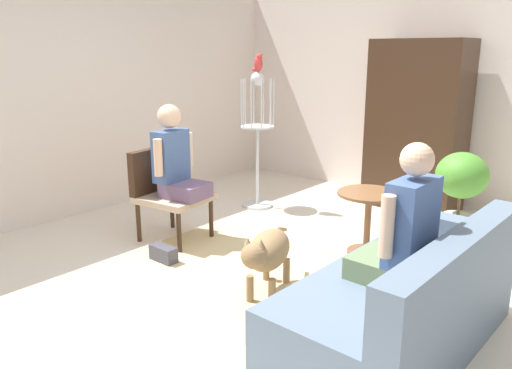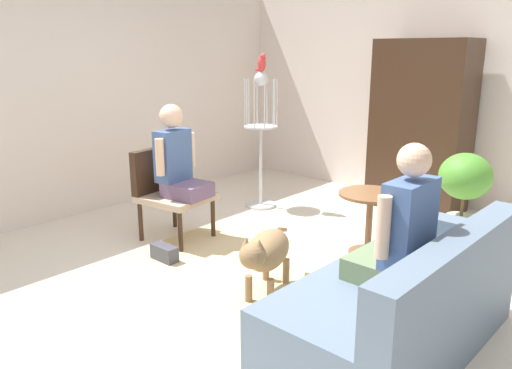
% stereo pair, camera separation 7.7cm
% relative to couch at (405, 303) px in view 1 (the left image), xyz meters
% --- Properties ---
extents(ground_plane, '(7.19, 7.19, 0.00)m').
position_rel_couch_xyz_m(ground_plane, '(-1.21, 0.20, -0.30)').
color(ground_plane, beige).
extents(back_wall, '(6.07, 0.12, 2.57)m').
position_rel_couch_xyz_m(back_wall, '(-1.21, 3.26, 0.99)').
color(back_wall, silver).
rests_on(back_wall, ground).
extents(left_wall, '(0.12, 6.59, 2.57)m').
position_rel_couch_xyz_m(left_wall, '(-4.01, 0.50, 0.99)').
color(left_wall, silver).
rests_on(left_wall, ground).
extents(area_rug, '(2.93, 2.00, 0.01)m').
position_rel_couch_xyz_m(area_rug, '(-1.11, 0.04, -0.29)').
color(area_rug, '#C6B284').
rests_on(area_rug, ground).
extents(couch, '(0.93, 1.77, 0.82)m').
position_rel_couch_xyz_m(couch, '(0.00, 0.00, 0.00)').
color(couch, slate).
rests_on(couch, ground).
extents(armchair, '(0.69, 0.66, 0.88)m').
position_rel_couch_xyz_m(armchair, '(-2.63, 0.29, 0.22)').
color(armchair, '#382316').
rests_on(armchair, ground).
extents(person_on_couch, '(0.44, 0.55, 0.87)m').
position_rel_couch_xyz_m(person_on_couch, '(-0.03, -0.03, 0.48)').
color(person_on_couch, '#607550').
extents(person_on_armchair, '(0.50, 0.51, 0.87)m').
position_rel_couch_xyz_m(person_on_armchair, '(-2.48, 0.31, 0.51)').
color(person_on_armchair, '#634C6B').
extents(round_end_table, '(0.57, 0.57, 0.58)m').
position_rel_couch_xyz_m(round_end_table, '(-0.90, 1.19, 0.09)').
color(round_end_table, brown).
rests_on(round_end_table, ground).
extents(dog, '(0.47, 0.83, 0.56)m').
position_rel_couch_xyz_m(dog, '(-1.08, -0.02, 0.05)').
color(dog, olive).
rests_on(dog, ground).
extents(bird_cage_stand, '(0.39, 0.39, 1.57)m').
position_rel_couch_xyz_m(bird_cage_stand, '(-2.60, 1.66, 0.50)').
color(bird_cage_stand, silver).
rests_on(bird_cage_stand, ground).
extents(parrot, '(0.17, 0.10, 0.20)m').
position_rel_couch_xyz_m(parrot, '(-2.59, 1.66, 1.37)').
color(parrot, red).
rests_on(parrot, bird_cage_stand).
extents(potted_plant, '(0.50, 0.50, 0.85)m').
position_rel_couch_xyz_m(potted_plant, '(-0.44, 2.19, 0.26)').
color(potted_plant, beige).
rests_on(potted_plant, ground).
extents(armoire_cabinet, '(1.05, 0.56, 1.93)m').
position_rel_couch_xyz_m(armoire_cabinet, '(-1.21, 2.85, 0.67)').
color(armoire_cabinet, '#382316').
rests_on(armoire_cabinet, ground).
extents(handbag, '(0.27, 0.12, 0.14)m').
position_rel_couch_xyz_m(handbag, '(-2.17, -0.13, -0.23)').
color(handbag, '#3F3F4C').
rests_on(handbag, ground).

